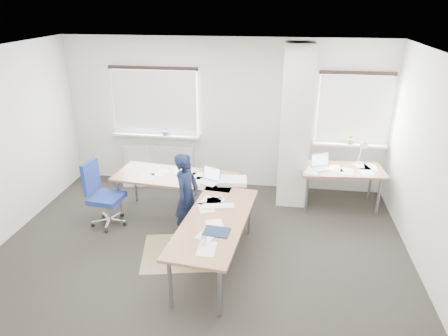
# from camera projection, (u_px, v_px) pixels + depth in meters

# --- Properties ---
(ground) EXTENTS (6.00, 6.00, 0.00)m
(ground) POSITION_uv_depth(u_px,v_px,m) (199.00, 257.00, 5.70)
(ground) COLOR #292521
(ground) RESTS_ON ground
(room_shell) EXTENTS (6.04, 5.04, 2.82)m
(room_shell) POSITION_uv_depth(u_px,v_px,m) (216.00, 131.00, 5.40)
(room_shell) COLOR silver
(room_shell) RESTS_ON ground
(floor_mat) EXTENTS (1.33, 1.20, 0.01)m
(floor_mat) POSITION_uv_depth(u_px,v_px,m) (183.00, 252.00, 5.81)
(floor_mat) COLOR olive
(floor_mat) RESTS_ON ground
(white_crate) EXTENTS (0.56, 0.45, 0.30)m
(white_crate) POSITION_uv_depth(u_px,v_px,m) (137.00, 176.00, 7.92)
(white_crate) COLOR white
(white_crate) RESTS_ON ground
(desk_main) EXTENTS (2.41, 2.84, 0.96)m
(desk_main) POSITION_uv_depth(u_px,v_px,m) (197.00, 198.00, 5.89)
(desk_main) COLOR brown
(desk_main) RESTS_ON ground
(desk_side) EXTENTS (1.46, 0.82, 1.22)m
(desk_side) POSITION_uv_depth(u_px,v_px,m) (342.00, 171.00, 6.83)
(desk_side) COLOR brown
(desk_side) RESTS_ON ground
(task_chair) EXTENTS (0.59, 0.58, 1.08)m
(task_chair) POSITION_uv_depth(u_px,v_px,m) (106.00, 207.00, 6.43)
(task_chair) COLOR navy
(task_chair) RESTS_ON ground
(person) EXTENTS (0.44, 0.56, 1.37)m
(person) POSITION_uv_depth(u_px,v_px,m) (187.00, 197.00, 5.95)
(person) COLOR black
(person) RESTS_ON ground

